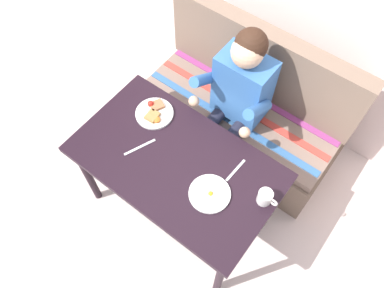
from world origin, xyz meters
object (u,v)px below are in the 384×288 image
coffee_mug (265,197)px  couch (242,114)px  table (177,168)px  knife (140,147)px  person (236,96)px  fork (236,170)px  plate_eggs (210,194)px  plate_breakfast (154,113)px

coffee_mug → couch: bearing=128.4°
table → knife: knife is taller
table → coffee_mug: 0.55m
person → knife: 0.69m
table → couch: 0.83m
couch → knife: 0.94m
fork → person: bearing=126.8°
person → couch: bearing=94.6°
plate_eggs → coffee_mug: size_ratio=1.95×
table → coffee_mug: (0.53, 0.10, 0.13)m
plate_breakfast → plate_eggs: (0.58, -0.22, -0.00)m
person → plate_eggs: person is taller
plate_breakfast → coffee_mug: (0.84, -0.08, 0.03)m
plate_eggs → knife: plate_eggs is taller
couch → person: bearing=-85.4°
table → knife: (-0.22, -0.06, 0.08)m
table → plate_eggs: (0.27, -0.05, 0.09)m
person → plate_eggs: 0.69m
couch → table: bearing=-90.0°
table → knife: size_ratio=6.00×
coffee_mug → knife: bearing=-168.1°
table → plate_breakfast: plate_breakfast is taller
coffee_mug → fork: bearing=165.7°
plate_eggs → fork: bearing=81.5°
fork → table: bearing=-149.6°
plate_breakfast → fork: 0.61m
knife → plate_breakfast: bearing=132.4°
plate_eggs → person: bearing=112.0°
table → plate_breakfast: 0.37m
person → fork: bearing=-56.3°
plate_breakfast → couch: bearing=62.3°
coffee_mug → knife: 0.77m
couch → person: person is taller
couch → person: (0.01, -0.17, 0.41)m
plate_eggs → fork: (0.03, 0.21, -0.01)m
person → plate_breakfast: (-0.32, -0.41, 0.00)m
person → plate_breakfast: 0.53m
couch → plate_breakfast: 0.78m
couch → fork: bearing=-63.5°
plate_breakfast → knife: bearing=-69.9°
fork → couch: bearing=119.6°
coffee_mug → knife: coffee_mug is taller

